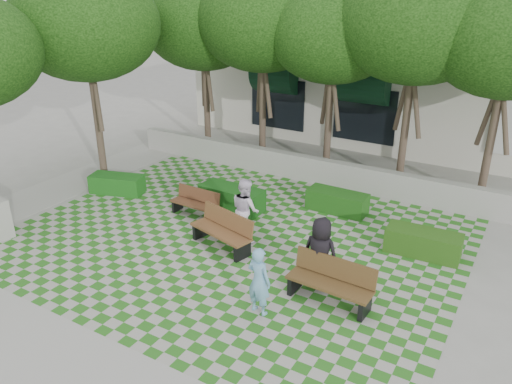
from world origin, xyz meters
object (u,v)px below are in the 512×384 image
Objects in this scene: bench_east at (331,283)px; person_white at (246,209)px; person_dark at (320,253)px; hedge_east at (423,243)px; person_blue at (259,281)px; bench_mid at (223,231)px; hedge_west at (117,184)px; hedge_midright at (337,202)px; bench_west at (196,203)px; hedge_midleft at (232,198)px.

bench_east is 1.10× the size of person_white.
bench_east is 0.74m from person_dark.
person_blue reaches higher than hedge_east.
person_white reaches higher than person_dark.
person_dark reaches higher than person_blue.
bench_east is at bearing 0.74° from bench_mid.
hedge_west is 1.12× the size of person_blue.
hedge_midright reaches higher than hedge_west.
person_blue is at bearing -119.47° from hedge_east.
bench_west is 3.36m from hedge_west.
person_dark is at bearing -169.73° from person_white.
person_white is at bearing -21.82° from person_dark.
hedge_midleft is at bearing 132.04° from bench_mid.
person_white is (-3.19, 1.57, 0.40)m from bench_east.
bench_west reaches higher than hedge_east.
bench_west is 0.83× the size of hedge_east.
person_dark is (-1.74, -2.76, 0.55)m from hedge_east.
bench_west is 0.89× the size of person_white.
bench_west is 0.77× the size of hedge_midleft.
hedge_midleft reaches higher than hedge_midright.
bench_mid is (-3.47, 0.85, -0.01)m from bench_east.
bench_mid reaches higher than hedge_midleft.
bench_mid is at bearing -7.06° from person_dark.
person_dark is 2.96m from person_white.
person_blue is at bearing -50.67° from hedge_midleft.
bench_mid is 1.05× the size of hedge_east.
bench_mid is 1.25× the size of person_blue.
person_blue reaches higher than bench_east.
hedge_midright is 1.04× the size of hedge_west.
hedge_midright is at bearing 35.97° from bench_west.
hedge_midright is 1.05× the size of person_dark.
person_dark reaches higher than hedge_west.
hedge_midright is (3.62, 2.45, -0.07)m from bench_west.
bench_mid is 3.07m from person_blue.
hedge_east is at bearing 11.44° from bench_west.
bench_east is 3.43m from hedge_east.
hedge_east is 0.93× the size of hedge_midleft.
hedge_east is 9.98m from hedge_west.
bench_mid is 1.13× the size of person_dark.
hedge_midleft is at bearing 56.26° from bench_west.
bench_mid is 1.12× the size of person_white.
hedge_midleft is at bearing -31.13° from person_dark.
bench_west reaches higher than hedge_west.
bench_mid is 0.88m from person_white.
bench_west is (-1.82, 1.22, -0.08)m from bench_mid.
person_dark is at bearing -32.17° from hedge_midleft.
person_dark is (-0.46, 0.42, 0.40)m from bench_east.
person_white reaches higher than bench_mid.
hedge_east is 1.07× the size of person_white.
hedge_midright is 1.17× the size of person_blue.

